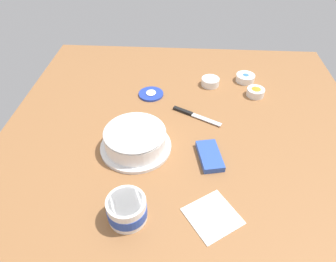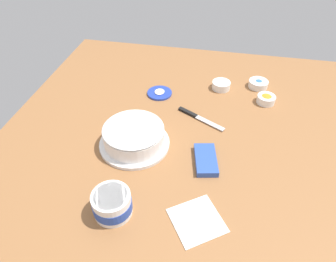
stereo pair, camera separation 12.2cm
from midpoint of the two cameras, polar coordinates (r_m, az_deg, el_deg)
The scene contains 10 objects.
ground_plane at distance 1.26m, azimuth 0.33°, elevation -0.34°, with size 1.54×1.54×0.00m, color #936038.
frosted_cake at distance 1.18m, azimuth -9.14°, elevation -1.66°, with size 0.28×0.28×0.10m.
frosting_tub at distance 0.98m, azimuth -11.42°, elevation -14.42°, with size 0.13×0.13×0.09m.
frosting_tub_lid at distance 1.48m, azimuth -5.59°, elevation 6.89°, with size 0.12×0.12×0.02m.
spreading_knife at distance 1.34m, azimuth 2.04°, elevation 3.03°, with size 0.13×0.22×0.01m.
sprinkle_bowl_blue at distance 1.61m, azimuth 12.26°, elevation 9.73°, with size 0.09×0.09×0.04m.
sprinkle_bowl_rainbow at distance 1.55m, azimuth 5.73°, elevation 9.16°, with size 0.09×0.09×0.04m.
sprinkle_bowl_orange at distance 1.51m, azimuth 13.97°, elevation 7.11°, with size 0.08×0.08×0.04m.
candy_box_lower at distance 1.15m, azimuth 4.89°, elevation -4.83°, with size 0.15×0.08×0.02m, color #2D51B2.
paper_napkin at distance 1.00m, azimuth 4.84°, elevation -15.83°, with size 0.15×0.15×0.01m, color white.
Camera 1 is at (0.95, -0.01, 0.84)m, focal length 32.36 mm.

